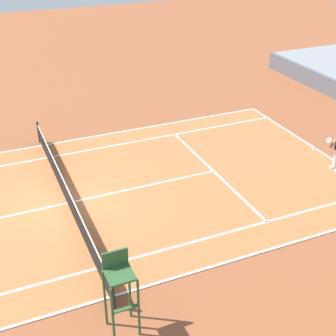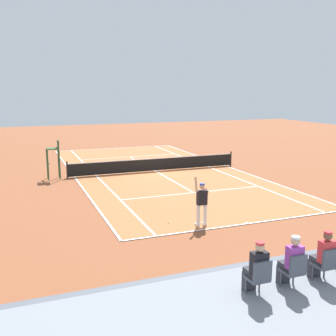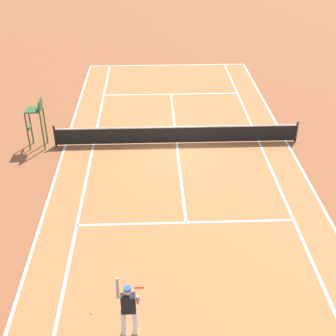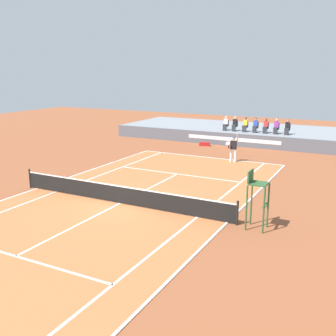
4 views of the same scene
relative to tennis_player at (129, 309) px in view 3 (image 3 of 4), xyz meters
name	(u,v)px [view 3 (image 3 of 4)]	position (x,y,z in m)	size (l,w,h in m)	color
ground_plane	(177,144)	(-1.95, -11.40, -0.99)	(80.00, 80.00, 0.00)	brown
court	(177,143)	(-1.95, -11.40, -0.98)	(11.08, 23.88, 0.03)	#B76638
net	(177,134)	(-1.95, -11.40, -0.47)	(11.98, 0.10, 1.07)	black
tennis_player	(129,309)	(0.00, 0.00, 0.00)	(0.76, 0.63, 2.08)	white
tennis_ball	(91,313)	(1.18, -0.75, -0.96)	(0.07, 0.07, 0.07)	#D1E533
umpire_chair	(36,117)	(4.74, -11.40, 0.56)	(0.77, 0.77, 2.44)	#2D562D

